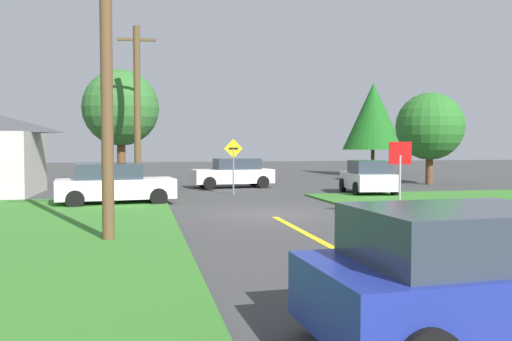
% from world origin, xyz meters
% --- Properties ---
extents(ground_plane, '(120.00, 120.00, 0.00)m').
position_xyz_m(ground_plane, '(0.00, 0.00, 0.00)').
color(ground_plane, '#3E3E3E').
extents(lane_stripe_center, '(0.20, 14.00, 0.01)m').
position_xyz_m(lane_stripe_center, '(0.00, -8.00, 0.01)').
color(lane_stripe_center, yellow).
rests_on(lane_stripe_center, ground).
extents(stop_sign, '(0.72, 0.19, 2.45)m').
position_xyz_m(stop_sign, '(3.89, -1.99, 1.71)').
color(stop_sign, '#9EA0A8').
rests_on(stop_sign, ground).
extents(car_approaching_junction, '(4.53, 2.27, 1.62)m').
position_xyz_m(car_approaching_junction, '(0.79, 11.32, 0.80)').
color(car_approaching_junction, white).
rests_on(car_approaching_junction, ground).
extents(car_behind_on_main_road, '(4.27, 2.32, 1.62)m').
position_xyz_m(car_behind_on_main_road, '(-0.43, -12.24, 0.81)').
color(car_behind_on_main_road, navy).
rests_on(car_behind_on_main_road, ground).
extents(parked_car_near_building, '(4.70, 2.52, 1.62)m').
position_xyz_m(parked_car_near_building, '(-5.27, 3.90, 0.81)').
color(parked_car_near_building, white).
rests_on(parked_car_near_building, ground).
extents(car_on_crossroad, '(2.45, 4.13, 1.62)m').
position_xyz_m(car_on_crossroad, '(6.41, 6.05, 0.80)').
color(car_on_crossroad, silver).
rests_on(car_on_crossroad, ground).
extents(utility_pole_near, '(1.80, 0.29, 8.68)m').
position_xyz_m(utility_pole_near, '(-5.00, -4.50, 4.47)').
color(utility_pole_near, brown).
rests_on(utility_pole_near, ground).
extents(utility_pole_mid, '(1.80, 0.32, 7.93)m').
position_xyz_m(utility_pole_mid, '(-4.38, 8.13, 4.07)').
color(utility_pole_mid, brown).
rests_on(utility_pole_mid, ground).
extents(direction_sign, '(0.90, 0.12, 2.64)m').
position_xyz_m(direction_sign, '(0.05, 7.17, 1.64)').
color(direction_sign, slate).
rests_on(direction_sign, ground).
extents(oak_tree_left, '(4.02, 4.02, 5.50)m').
position_xyz_m(oak_tree_left, '(12.71, 11.28, 3.47)').
color(oak_tree_left, brown).
rests_on(oak_tree_left, ground).
extents(pine_tree_center, '(4.77, 4.77, 7.27)m').
position_xyz_m(pine_tree_center, '(13.70, 21.38, 4.64)').
color(pine_tree_center, brown).
rests_on(pine_tree_center, ground).
extents(oak_tree_right, '(4.14, 4.14, 6.46)m').
position_xyz_m(oak_tree_right, '(-5.28, 12.34, 4.37)').
color(oak_tree_right, brown).
rests_on(oak_tree_right, ground).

